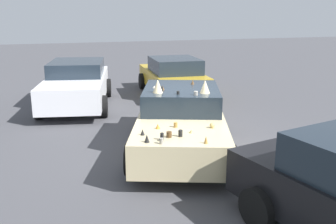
# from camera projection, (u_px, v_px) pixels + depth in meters

# --- Properties ---
(ground_plane) EXTENTS (60.00, 60.00, 0.00)m
(ground_plane) POSITION_uv_depth(u_px,v_px,m) (181.00, 150.00, 8.56)
(ground_plane) COLOR #47474C
(art_car_decorated) EXTENTS (4.79, 3.17, 1.62)m
(art_car_decorated) POSITION_uv_depth(u_px,v_px,m) (181.00, 120.00, 8.46)
(art_car_decorated) COLOR beige
(art_car_decorated) RESTS_ON ground
(parked_sedan_far_right) EXTENTS (4.11, 2.15, 1.39)m
(parked_sedan_far_right) POSITION_uv_depth(u_px,v_px,m) (173.00, 76.00, 13.90)
(parked_sedan_far_right) COLOR gold
(parked_sedan_far_right) RESTS_ON ground
(parked_sedan_far_left) EXTENTS (4.70, 2.65, 1.43)m
(parked_sedan_far_left) POSITION_uv_depth(u_px,v_px,m) (77.00, 84.00, 12.27)
(parked_sedan_far_left) COLOR white
(parked_sedan_far_left) RESTS_ON ground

